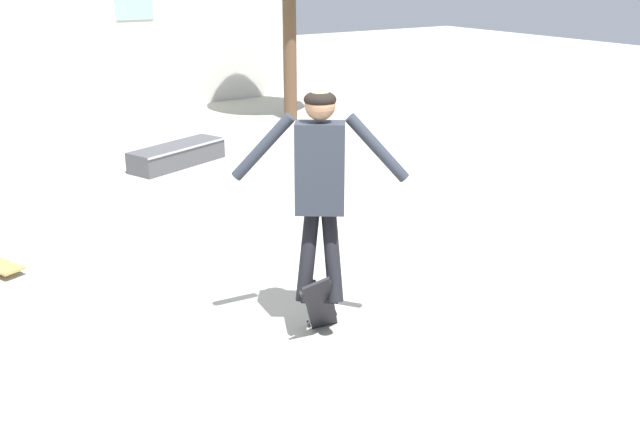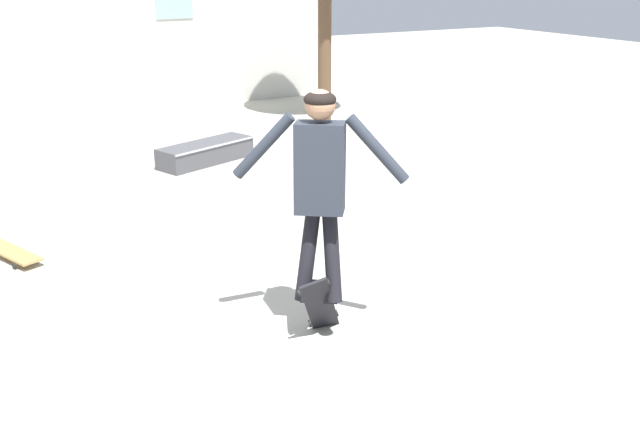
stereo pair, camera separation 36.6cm
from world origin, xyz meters
TOP-DOWN VIEW (x-y plane):
  - ground_plane at (0.00, 0.00)m, footprint 40.00×40.00m
  - skate_ledge at (1.25, 5.05)m, footprint 1.48×0.93m
  - skater at (0.31, 0.04)m, footprint 1.05×0.77m
  - skateboard_flipping at (0.30, 0.01)m, footprint 0.50×0.42m

SIDE VIEW (x-z plane):
  - ground_plane at x=0.00m, z-range 0.00..0.00m
  - skate_ledge at x=1.25m, z-range 0.00..0.28m
  - skateboard_flipping at x=0.30m, z-range -0.12..0.58m
  - skater at x=0.31m, z-range 0.45..1.98m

